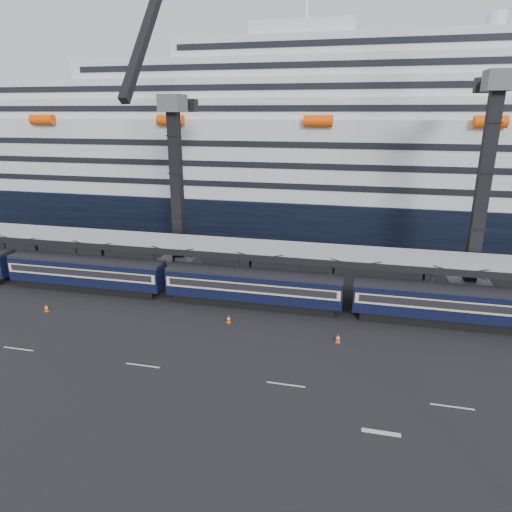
# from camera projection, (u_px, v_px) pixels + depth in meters

# --- Properties ---
(ground) EXTENTS (260.00, 260.00, 0.00)m
(ground) POSITION_uv_depth(u_px,v_px,m) (317.00, 361.00, 38.33)
(ground) COLOR black
(ground) RESTS_ON ground
(lane_markings) EXTENTS (111.00, 4.27, 0.02)m
(lane_markings) POSITION_uv_depth(u_px,v_px,m) (427.00, 414.00, 31.69)
(lane_markings) COLOR beige
(lane_markings) RESTS_ON ground
(train) EXTENTS (133.05, 3.00, 4.05)m
(train) POSITION_uv_depth(u_px,v_px,m) (284.00, 289.00, 47.96)
(train) COLOR black
(train) RESTS_ON ground
(canopy) EXTENTS (130.00, 6.25, 5.53)m
(canopy) POSITION_uv_depth(u_px,v_px,m) (333.00, 254.00, 49.73)
(canopy) COLOR #94969B
(canopy) RESTS_ON ground
(cruise_ship) EXTENTS (214.09, 28.84, 34.00)m
(cruise_ship) POSITION_uv_depth(u_px,v_px,m) (342.00, 159.00, 77.49)
(cruise_ship) COLOR black
(cruise_ship) RESTS_ON ground
(crane_dark_near) EXTENTS (4.50, 17.75, 35.08)m
(crane_dark_near) POSITION_uv_depth(u_px,v_px,m) (175.00, 180.00, 56.36)
(crane_dark_near) COLOR #464A4D
(crane_dark_near) RESTS_ON ground
(crane_dark_mid) EXTENTS (4.50, 18.24, 39.64)m
(crane_dark_mid) POSITION_uv_depth(u_px,v_px,m) (485.00, 179.00, 47.31)
(crane_dark_mid) COLOR #464A4D
(crane_dark_mid) RESTS_ON ground
(traffic_cone_b) EXTENTS (0.42, 0.42, 0.83)m
(traffic_cone_b) POSITION_uv_depth(u_px,v_px,m) (46.00, 308.00, 47.79)
(traffic_cone_b) COLOR #FF5008
(traffic_cone_b) RESTS_ON ground
(traffic_cone_c) EXTENTS (0.42, 0.42, 0.83)m
(traffic_cone_c) POSITION_uv_depth(u_px,v_px,m) (229.00, 319.00, 45.26)
(traffic_cone_c) COLOR #FF5008
(traffic_cone_c) RESTS_ON ground
(traffic_cone_d) EXTENTS (0.43, 0.43, 0.86)m
(traffic_cone_d) POSITION_uv_depth(u_px,v_px,m) (338.00, 338.00, 41.37)
(traffic_cone_d) COLOR #FF5008
(traffic_cone_d) RESTS_ON ground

